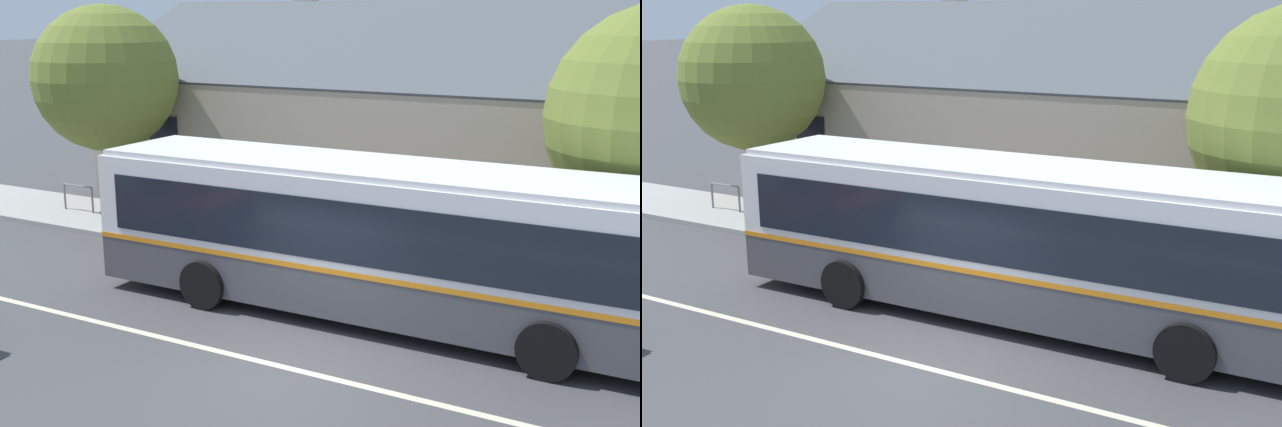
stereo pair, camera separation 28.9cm
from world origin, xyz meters
TOP-DOWN VIEW (x-y plane):
  - ground_plane at (0.00, 0.00)m, footprint 300.00×300.00m
  - sidewalk_far at (0.00, 6.00)m, footprint 60.00×3.00m
  - lane_divider_stripe at (0.00, 0.00)m, footprint 60.00×0.16m
  - community_building at (-2.71, 14.12)m, footprint 20.73×10.64m
  - transit_bus at (0.38, 2.90)m, footprint 11.80×2.87m
  - bench_by_building at (-6.83, 5.95)m, footprint 1.84×0.51m
  - street_tree_secondary at (-10.27, 7.00)m, footprint 4.23×4.23m
  - bike_rack at (-10.69, 6.00)m, footprint 1.16×0.06m

SIDE VIEW (x-z plane):
  - ground_plane at x=0.00m, z-range 0.00..0.00m
  - lane_divider_stripe at x=0.00m, z-range 0.00..0.01m
  - sidewalk_far at x=0.00m, z-range 0.00..0.15m
  - bench_by_building at x=-6.83m, z-range 0.11..1.05m
  - bike_rack at x=-10.69m, z-range 0.29..1.07m
  - transit_bus at x=0.38m, z-range 0.12..3.15m
  - community_building at x=-2.71m, z-range -1.63..5.63m
  - street_tree_secondary at x=-10.27m, z-range 0.91..6.99m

